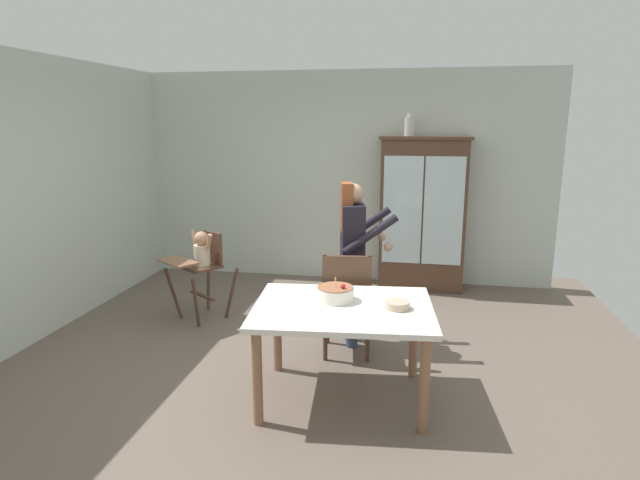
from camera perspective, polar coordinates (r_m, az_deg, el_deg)
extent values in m
plane|color=#66564C|center=(4.70, -2.03, -13.24)|extent=(6.24, 6.24, 0.00)
cube|color=beige|center=(6.86, 2.61, 6.81)|extent=(5.32, 0.06, 2.70)
cube|color=beige|center=(5.49, -30.13, 3.59)|extent=(0.06, 5.32, 2.70)
cube|color=#4C3323|center=(6.59, 11.09, 2.64)|extent=(1.03, 0.42, 1.86)
cube|color=#4C3323|center=(6.50, 11.45, 10.89)|extent=(1.09, 0.48, 0.04)
cube|color=silver|center=(6.37, 8.97, 3.21)|extent=(0.46, 0.01, 1.30)
cube|color=silver|center=(6.37, 13.31, 3.03)|extent=(0.46, 0.01, 1.30)
cube|color=#4C3323|center=(6.58, 11.12, 3.43)|extent=(0.95, 0.36, 0.02)
cylinder|color=#B2B7B2|center=(6.50, 9.78, 12.11)|extent=(0.13, 0.13, 0.22)
cylinder|color=#B2B7B2|center=(6.50, 9.82, 13.30)|extent=(0.07, 0.07, 0.05)
cylinder|color=#4C3323|center=(5.80, -15.71, -5.60)|extent=(0.19, 0.08, 0.56)
cylinder|color=#4C3323|center=(5.44, -13.39, -6.70)|extent=(0.08, 0.19, 0.56)
cylinder|color=#4C3323|center=(6.02, -12.08, -4.74)|extent=(0.08, 0.19, 0.56)
cylinder|color=#4C3323|center=(5.67, -9.61, -5.73)|extent=(0.19, 0.08, 0.56)
cube|color=#4C3323|center=(5.74, -12.68, -5.94)|extent=(0.37, 0.27, 0.02)
cube|color=#4C3323|center=(5.65, -12.84, -2.85)|extent=(0.47, 0.47, 0.02)
cube|color=#4C3323|center=(5.68, -11.62, -0.79)|extent=(0.27, 0.20, 0.34)
cube|color=brown|center=(5.48, -15.27, -2.29)|extent=(0.50, 0.45, 0.02)
cylinder|color=beige|center=(5.62, -12.73, -1.61)|extent=(0.17, 0.17, 0.22)
sphere|color=tan|center=(5.58, -12.82, 0.15)|extent=(0.15, 0.15, 0.15)
cylinder|color=tan|center=(5.70, -13.58, 0.29)|extent=(0.10, 0.09, 0.17)
cylinder|color=tan|center=(5.47, -12.02, -0.15)|extent=(0.10, 0.09, 0.17)
cylinder|color=#33425B|center=(4.87, 3.55, -7.07)|extent=(0.11, 0.11, 0.82)
cylinder|color=#33425B|center=(5.03, 3.37, -6.41)|extent=(0.11, 0.11, 0.82)
cube|color=black|center=(4.77, 3.56, 0.87)|extent=(0.27, 0.39, 0.52)
cube|color=white|center=(4.78, 4.81, 0.88)|extent=(0.02, 0.06, 0.49)
sphere|color=tan|center=(4.71, 3.62, 5.04)|extent=(0.19, 0.19, 0.19)
cube|color=brown|center=(4.73, 2.94, 3.60)|extent=(0.14, 0.22, 0.44)
cylinder|color=black|center=(4.59, 5.53, 0.57)|extent=(0.49, 0.17, 0.37)
sphere|color=tan|center=(4.64, 7.47, -0.75)|extent=(0.08, 0.08, 0.08)
cylinder|color=black|center=(4.98, 4.96, 1.55)|extent=(0.49, 0.17, 0.37)
sphere|color=tan|center=(5.02, 6.75, 0.33)|extent=(0.08, 0.08, 0.08)
cube|color=silver|center=(3.88, 2.53, -7.48)|extent=(1.40, 1.11, 0.04)
cylinder|color=brown|center=(3.73, -6.85, -14.68)|extent=(0.07, 0.07, 0.70)
cylinder|color=brown|center=(3.68, 11.32, -15.24)|extent=(0.07, 0.07, 0.70)
cylinder|color=brown|center=(4.45, -4.67, -9.88)|extent=(0.07, 0.07, 0.70)
cylinder|color=brown|center=(4.42, 10.20, -10.27)|extent=(0.07, 0.07, 0.70)
cylinder|color=white|center=(3.97, 1.69, -5.91)|extent=(0.28, 0.28, 0.10)
cylinder|color=#935B3D|center=(3.96, 1.69, -5.17)|extent=(0.27, 0.27, 0.01)
cylinder|color=#F2E5CC|center=(3.95, 1.70, -4.70)|extent=(0.01, 0.01, 0.06)
cone|color=yellow|center=(3.93, 1.70, -4.12)|extent=(0.02, 0.02, 0.02)
sphere|color=red|center=(3.91, 2.53, -5.07)|extent=(0.04, 0.04, 0.04)
cylinder|color=#C6AD93|center=(3.85, 8.42, -7.01)|extent=(0.18, 0.18, 0.05)
cylinder|color=#4C3323|center=(5.00, 5.10, -8.85)|extent=(0.04, 0.04, 0.45)
cylinder|color=#4C3323|center=(5.00, 0.81, -8.78)|extent=(0.04, 0.04, 0.45)
cylinder|color=#4C3323|center=(4.66, 5.21, -10.53)|extent=(0.04, 0.04, 0.45)
cylinder|color=#4C3323|center=(4.66, 0.58, -10.45)|extent=(0.04, 0.04, 0.45)
cube|color=#473D38|center=(4.74, 2.96, -6.95)|extent=(0.49, 0.49, 0.03)
cube|color=#4C3323|center=(4.47, 2.96, -4.73)|extent=(0.42, 0.09, 0.48)
cylinder|color=#4C3323|center=(4.47, 5.41, -4.77)|extent=(0.03, 0.03, 0.48)
cylinder|color=#4C3323|center=(4.47, 0.52, -4.69)|extent=(0.03, 0.03, 0.48)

